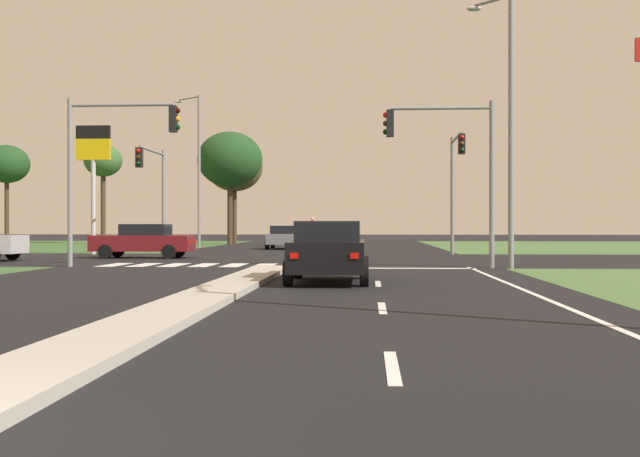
# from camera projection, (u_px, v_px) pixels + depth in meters

# --- Properties ---
(ground_plane) EXTENTS (200.00, 200.00, 0.00)m
(ground_plane) POSITION_uv_depth(u_px,v_px,m) (295.00, 260.00, 34.98)
(ground_plane) COLOR black
(median_island_near) EXTENTS (1.20, 22.00, 0.14)m
(median_island_near) POSITION_uv_depth(u_px,v_px,m) (207.00, 296.00, 16.01)
(median_island_near) COLOR #ADA89E
(median_island_near) RESTS_ON ground
(median_island_far) EXTENTS (1.20, 36.00, 0.14)m
(median_island_far) POSITION_uv_depth(u_px,v_px,m) (325.00, 245.00, 59.93)
(median_island_far) COLOR gray
(median_island_far) RESTS_ON ground
(lane_dash_near) EXTENTS (0.14, 2.00, 0.01)m
(lane_dash_near) POSITION_uv_depth(u_px,v_px,m) (392.00, 367.00, 8.34)
(lane_dash_near) COLOR silver
(lane_dash_near) RESTS_ON ground
(lane_dash_second) EXTENTS (0.14, 2.00, 0.01)m
(lane_dash_second) POSITION_uv_depth(u_px,v_px,m) (382.00, 308.00, 14.33)
(lane_dash_second) COLOR silver
(lane_dash_second) RESTS_ON ground
(lane_dash_third) EXTENTS (0.14, 2.00, 0.01)m
(lane_dash_third) POSITION_uv_depth(u_px,v_px,m) (378.00, 284.00, 20.32)
(lane_dash_third) COLOR silver
(lane_dash_third) RESTS_ON ground
(edge_line_right) EXTENTS (0.14, 24.00, 0.01)m
(edge_line_right) POSITION_uv_depth(u_px,v_px,m) (540.00, 297.00, 16.59)
(edge_line_right) COLOR silver
(edge_line_right) RESTS_ON ground
(stop_bar_near) EXTENTS (6.40, 0.50, 0.01)m
(stop_bar_near) POSITION_uv_depth(u_px,v_px,m) (384.00, 268.00, 27.76)
(stop_bar_near) COLOR silver
(stop_bar_near) RESTS_ON ground
(crosswalk_bar_near) EXTENTS (0.70, 2.80, 0.01)m
(crosswalk_bar_near) POSITION_uv_depth(u_px,v_px,m) (115.00, 265.00, 30.17)
(crosswalk_bar_near) COLOR silver
(crosswalk_bar_near) RESTS_ON ground
(crosswalk_bar_second) EXTENTS (0.70, 2.80, 0.01)m
(crosswalk_bar_second) POSITION_uv_depth(u_px,v_px,m) (144.00, 265.00, 30.10)
(crosswalk_bar_second) COLOR silver
(crosswalk_bar_second) RESTS_ON ground
(crosswalk_bar_third) EXTENTS (0.70, 2.80, 0.01)m
(crosswalk_bar_third) POSITION_uv_depth(u_px,v_px,m) (174.00, 265.00, 30.03)
(crosswalk_bar_third) COLOR silver
(crosswalk_bar_third) RESTS_ON ground
(crosswalk_bar_fourth) EXTENTS (0.70, 2.80, 0.01)m
(crosswalk_bar_fourth) POSITION_uv_depth(u_px,v_px,m) (204.00, 265.00, 29.96)
(crosswalk_bar_fourth) COLOR silver
(crosswalk_bar_fourth) RESTS_ON ground
(crosswalk_bar_fifth) EXTENTS (0.70, 2.80, 0.01)m
(crosswalk_bar_fifth) POSITION_uv_depth(u_px,v_px,m) (234.00, 265.00, 29.89)
(crosswalk_bar_fifth) COLOR silver
(crosswalk_bar_fifth) RESTS_ON ground
(crosswalk_bar_sixth) EXTENTS (0.70, 2.80, 0.01)m
(crosswalk_bar_sixth) POSITION_uv_depth(u_px,v_px,m) (265.00, 265.00, 29.82)
(crosswalk_bar_sixth) COLOR silver
(crosswalk_bar_sixth) RESTS_ON ground
(crosswalk_bar_seventh) EXTENTS (0.70, 2.80, 0.01)m
(crosswalk_bar_seventh) POSITION_uv_depth(u_px,v_px,m) (295.00, 265.00, 29.75)
(crosswalk_bar_seventh) COLOR silver
(crosswalk_bar_seventh) RESTS_ON ground
(car_black_second) EXTENTS (2.10, 4.49, 1.61)m
(car_black_second) POSITION_uv_depth(u_px,v_px,m) (329.00, 251.00, 20.91)
(car_black_second) COLOR black
(car_black_second) RESTS_ON ground
(car_grey_third) EXTENTS (2.07, 4.55, 1.50)m
(car_grey_third) POSITION_uv_depth(u_px,v_px,m) (284.00, 237.00, 51.09)
(car_grey_third) COLOR slate
(car_grey_third) RESTS_ON ground
(car_maroon_fourth) EXTENTS (4.63, 2.00, 1.57)m
(car_maroon_fourth) POSITION_uv_depth(u_px,v_px,m) (143.00, 241.00, 36.74)
(car_maroon_fourth) COLOR maroon
(car_maroon_fourth) RESTS_ON ground
(traffic_signal_near_right) EXTENTS (3.93, 0.32, 5.91)m
(traffic_signal_near_right) POSITION_uv_depth(u_px,v_px,m) (453.00, 155.00, 27.99)
(traffic_signal_near_right) COLOR gray
(traffic_signal_near_right) RESTS_ON ground
(traffic_signal_far_left) EXTENTS (0.32, 4.80, 5.51)m
(traffic_signal_far_left) POSITION_uv_depth(u_px,v_px,m) (155.00, 180.00, 40.26)
(traffic_signal_far_left) COLOR gray
(traffic_signal_far_left) RESTS_ON ground
(traffic_signal_far_right) EXTENTS (0.32, 4.54, 6.08)m
(traffic_signal_far_right) POSITION_uv_depth(u_px,v_px,m) (455.00, 172.00, 39.53)
(traffic_signal_far_right) COLOR gray
(traffic_signal_far_right) RESTS_ON ground
(traffic_signal_near_left) EXTENTS (4.16, 0.32, 6.13)m
(traffic_signal_near_left) POSITION_uv_depth(u_px,v_px,m) (108.00, 152.00, 28.75)
(traffic_signal_near_left) COLOR gray
(traffic_signal_near_left) RESTS_ON ground
(street_lamp_second) EXTENTS (1.50, 1.44, 9.64)m
(street_lamp_second) POSITION_uv_depth(u_px,v_px,m) (508.00, 116.00, 27.81)
(street_lamp_second) COLOR gray
(street_lamp_second) RESTS_ON ground
(street_lamp_third) EXTENTS (2.16, 1.75, 10.39)m
(street_lamp_third) POSITION_uv_depth(u_px,v_px,m) (197.00, 163.00, 54.01)
(street_lamp_third) COLOR gray
(street_lamp_third) RESTS_ON ground
(pedestrian_at_median) EXTENTS (0.34, 0.34, 1.88)m
(pedestrian_at_median) POSITION_uv_depth(u_px,v_px,m) (312.00, 229.00, 47.35)
(pedestrian_at_median) COLOR #232833
(pedestrian_at_median) RESTS_ON median_island_far
(fuel_price_totem) EXTENTS (1.80, 0.24, 6.75)m
(fuel_price_totem) POSITION_uv_depth(u_px,v_px,m) (93.00, 160.00, 41.55)
(fuel_price_totem) COLOR silver
(fuel_price_totem) RESTS_ON ground
(treeline_near) EXTENTS (3.82, 3.82, 8.39)m
(treeline_near) POSITION_uv_depth(u_px,v_px,m) (7.00, 165.00, 67.53)
(treeline_near) COLOR #423323
(treeline_near) RESTS_ON ground
(treeline_second) EXTENTS (3.21, 3.21, 8.38)m
(treeline_second) POSITION_uv_depth(u_px,v_px,m) (103.00, 162.00, 67.01)
(treeline_second) COLOR #423323
(treeline_second) RESTS_ON ground
(treeline_third) EXTENTS (4.67, 4.67, 8.30)m
(treeline_third) POSITION_uv_depth(u_px,v_px,m) (234.00, 168.00, 65.13)
(treeline_third) COLOR #423323
(treeline_third) RESTS_ON ground
(treeline_fourth) EXTENTS (5.17, 5.17, 8.97)m
(treeline_fourth) POSITION_uv_depth(u_px,v_px,m) (230.00, 160.00, 62.95)
(treeline_fourth) COLOR #423323
(treeline_fourth) RESTS_ON ground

